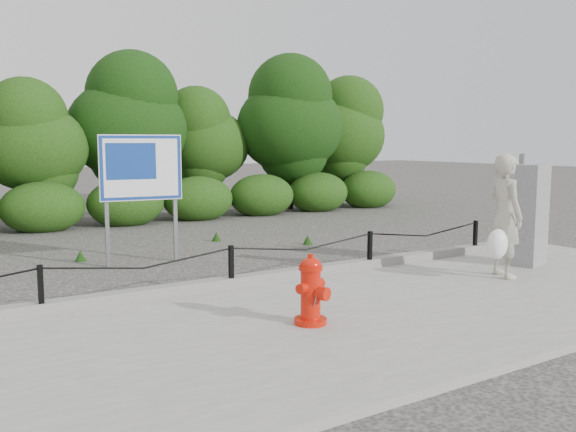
% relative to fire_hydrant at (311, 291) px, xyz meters
% --- Properties ---
extents(ground, '(90.00, 90.00, 0.00)m').
position_rel_fire_hydrant_xyz_m(ground, '(0.02, 1.99, -0.46)').
color(ground, '#2D2B28').
rests_on(ground, ground).
extents(sidewalk, '(14.00, 4.00, 0.08)m').
position_rel_fire_hydrant_xyz_m(sidewalk, '(0.02, -0.01, -0.42)').
color(sidewalk, gray).
rests_on(sidewalk, ground).
extents(curb, '(14.00, 0.22, 0.14)m').
position_rel_fire_hydrant_xyz_m(curb, '(0.02, 2.04, -0.31)').
color(curb, slate).
rests_on(curb, sidewalk).
extents(chain_barrier, '(10.06, 0.06, 0.60)m').
position_rel_fire_hydrant_xyz_m(chain_barrier, '(0.02, 1.99, -0.00)').
color(chain_barrier, black).
rests_on(chain_barrier, sidewalk).
extents(treeline, '(20.42, 3.76, 4.66)m').
position_rel_fire_hydrant_xyz_m(treeline, '(0.45, 10.94, 2.09)').
color(treeline, black).
rests_on(treeline, ground).
extents(fire_hydrant, '(0.47, 0.47, 0.79)m').
position_rel_fire_hydrant_xyz_m(fire_hydrant, '(0.00, 0.00, 0.00)').
color(fire_hydrant, red).
rests_on(fire_hydrant, sidewalk).
extents(pedestrian, '(0.84, 0.78, 1.85)m').
position_rel_fire_hydrant_xyz_m(pedestrian, '(3.80, 0.41, 0.52)').
color(pedestrian, '#A7A28F').
rests_on(pedestrian, sidewalk).
extents(utility_cabinet, '(0.70, 0.53, 1.83)m').
position_rel_fire_hydrant_xyz_m(utility_cabinet, '(4.95, 0.80, 0.45)').
color(utility_cabinet, '#969698').
rests_on(utility_cabinet, sidewalk).
extents(advertising_sign, '(1.39, 0.27, 2.23)m').
position_rel_fire_hydrant_xyz_m(advertising_sign, '(-0.33, 4.62, 1.11)').
color(advertising_sign, slate).
rests_on(advertising_sign, ground).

